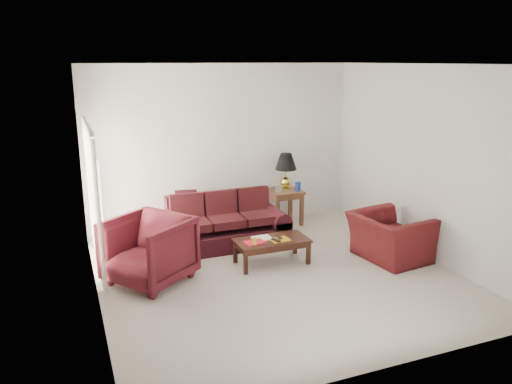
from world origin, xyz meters
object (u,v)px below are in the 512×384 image
at_px(end_table, 284,207).
at_px(armchair_left, 149,250).
at_px(coffee_table, 272,251).
at_px(armchair_right, 390,237).
at_px(floor_lamp, 96,204).
at_px(sofa, 224,222).

distance_m(end_table, armchair_left, 3.33).
xyz_separation_m(armchair_left, coffee_table, (1.87, -0.02, -0.28)).
relative_size(end_table, armchair_right, 0.60).
bearing_deg(coffee_table, floor_lamp, 122.11).
bearing_deg(floor_lamp, end_table, -0.92).
bearing_deg(sofa, armchair_right, -33.18).
xyz_separation_m(floor_lamp, armchair_right, (4.22, -2.28, -0.38)).
height_order(sofa, coffee_table, sofa).
xyz_separation_m(armchair_right, coffee_table, (-1.80, 0.51, -0.16)).
relative_size(sofa, end_table, 3.19).
relative_size(armchair_right, coffee_table, 0.99).
xyz_separation_m(sofa, armchair_left, (-1.42, -0.94, 0.04)).
relative_size(end_table, floor_lamp, 0.45).
bearing_deg(coffee_table, armchair_left, 157.55).
bearing_deg(armchair_left, armchair_right, 45.01).
bearing_deg(end_table, floor_lamp, 179.08).
relative_size(floor_lamp, coffee_table, 1.32).
distance_m(sofa, floor_lamp, 2.15).
height_order(floor_lamp, coffee_table, floor_lamp).
xyz_separation_m(sofa, end_table, (1.45, 0.76, -0.10)).
bearing_deg(end_table, coffee_table, -120.18).
bearing_deg(end_table, sofa, -152.44).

